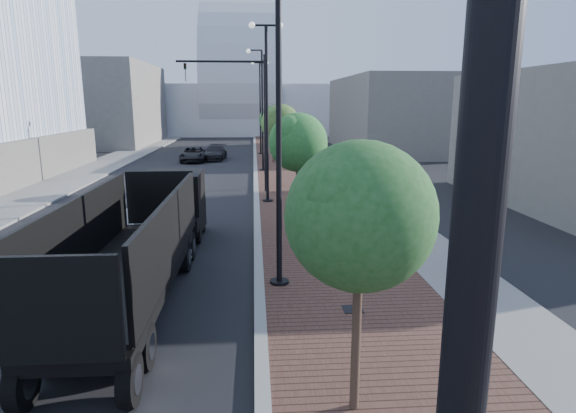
{
  "coord_description": "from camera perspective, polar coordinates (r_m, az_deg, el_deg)",
  "views": [
    {
      "loc": [
        -0.09,
        -3.4,
        5.39
      ],
      "look_at": [
        1.0,
        12.0,
        2.0
      ],
      "focal_mm": 29.9,
      "sensor_mm": 36.0,
      "label": 1
    }
  ],
  "objects": [
    {
      "name": "sidewalk",
      "position": [
        43.87,
        0.68,
        5.41
      ],
      "size": [
        7.0,
        140.0,
        0.12
      ],
      "primitive_type": "cube",
      "color": "#4C2D23",
      "rests_on": "ground"
    },
    {
      "name": "concrete_strip",
      "position": [
        44.18,
        4.18,
        5.44
      ],
      "size": [
        2.4,
        140.0,
        0.13
      ],
      "primitive_type": "cube",
      "color": "slate",
      "rests_on": "ground"
    },
    {
      "name": "curb",
      "position": [
        43.73,
        -3.92,
        5.38
      ],
      "size": [
        0.3,
        140.0,
        0.14
      ],
      "primitive_type": "cube",
      "color": "gray",
      "rests_on": "ground"
    },
    {
      "name": "west_sidewalk",
      "position": [
        45.59,
        -20.55,
        4.89
      ],
      "size": [
        4.0,
        140.0,
        0.12
      ],
      "primitive_type": "cube",
      "color": "slate",
      "rests_on": "ground"
    },
    {
      "name": "dump_truck",
      "position": [
        16.27,
        -15.31,
        -2.61
      ],
      "size": [
        2.38,
        13.33,
        3.1
      ],
      "rotation": [
        0.0,
        0.0,
        -0.0
      ],
      "color": "black",
      "rests_on": "ground"
    },
    {
      "name": "white_sedan",
      "position": [
        18.31,
        -15.76,
        -2.77
      ],
      "size": [
        3.27,
        4.81,
        1.5
      ],
      "primitive_type": "imported",
      "rotation": [
        0.0,
        0.0,
        0.41
      ],
      "color": "silver",
      "rests_on": "ground"
    },
    {
      "name": "dark_car_mid",
      "position": [
        44.93,
        -11.21,
        6.12
      ],
      "size": [
        2.44,
        4.89,
        1.33
      ],
      "primitive_type": "imported",
      "rotation": [
        0.0,
        0.0,
        0.05
      ],
      "color": "black",
      "rests_on": "ground"
    },
    {
      "name": "dark_car_far",
      "position": [
        45.89,
        -8.72,
        6.35
      ],
      "size": [
        2.24,
        4.77,
        1.35
      ],
      "primitive_type": "imported",
      "rotation": [
        0.0,
        0.0,
        -0.08
      ],
      "color": "black",
      "rests_on": "ground"
    },
    {
      "name": "pedestrian",
      "position": [
        15.64,
        20.26,
        -4.78
      ],
      "size": [
        0.72,
        0.47,
        1.97
      ],
      "primitive_type": "imported",
      "rotation": [
        0.0,
        0.0,
        3.14
      ],
      "color": "black",
      "rests_on": "ground"
    },
    {
      "name": "streetlight_0",
      "position": [
        1.66,
        21.02,
        -8.66
      ],
      "size": [
        1.72,
        0.56,
        9.28
      ],
      "color": "black",
      "rests_on": "ground"
    },
    {
      "name": "streetlight_1",
      "position": [
        13.45,
        -1.59,
        7.91
      ],
      "size": [
        1.44,
        0.56,
        9.21
      ],
      "color": "black",
      "rests_on": "ground"
    },
    {
      "name": "streetlight_2",
      "position": [
        25.42,
        -2.54,
        11.09
      ],
      "size": [
        1.72,
        0.56,
        9.28
      ],
      "color": "black",
      "rests_on": "ground"
    },
    {
      "name": "streetlight_3",
      "position": [
        37.42,
        -3.22,
        10.77
      ],
      "size": [
        1.44,
        0.56,
        9.21
      ],
      "color": "black",
      "rests_on": "ground"
    },
    {
      "name": "streetlight_4",
      "position": [
        49.41,
        -3.32,
        11.71
      ],
      "size": [
        1.72,
        0.56,
        9.28
      ],
      "color": "black",
      "rests_on": "ground"
    },
    {
      "name": "traffic_mast",
      "position": [
        28.4,
        -4.57,
        11.53
      ],
      "size": [
        5.09,
        0.2,
        8.0
      ],
      "color": "black",
      "rests_on": "ground"
    },
    {
      "name": "tree_0",
      "position": [
        7.84,
        8.87,
        -1.18
      ],
      "size": [
        2.49,
        2.46,
        4.82
      ],
      "color": "#382619",
      "rests_on": "ground"
    },
    {
      "name": "tree_1",
      "position": [
        18.57,
        1.34,
        7.59
      ],
      "size": [
        2.33,
        2.27,
        4.99
      ],
      "color": "#382619",
      "rests_on": "ground"
    },
    {
      "name": "tree_2",
      "position": [
        30.51,
        -0.79,
        9.78
      ],
      "size": [
        2.48,
        2.45,
        5.25
      ],
      "color": "#382619",
      "rests_on": "ground"
    },
    {
      "name": "tree_3",
      "position": [
        42.49,
        -1.73,
        10.27
      ],
      "size": [
        2.46,
        2.43,
        5.05
      ],
      "color": "#382619",
      "rests_on": "ground"
    },
    {
      "name": "convention_center",
      "position": [
        88.42,
        -5.42,
        12.74
      ],
      "size": [
        50.0,
        30.0,
        50.0
      ],
      "color": "#AFB3BA",
      "rests_on": "ground"
    },
    {
      "name": "commercial_block_nw",
      "position": [
        66.45,
        -21.92,
        11.19
      ],
      "size": [
        14.0,
        20.0,
        10.0
      ],
      "primitive_type": "cube",
      "color": "#67635D",
      "rests_on": "ground"
    },
    {
      "name": "commercial_block_ne",
      "position": [
        55.79,
        12.94,
        10.66
      ],
      "size": [
        12.0,
        22.0,
        8.0
      ],
      "primitive_type": "cube",
      "color": "#5F5B55",
      "rests_on": "ground"
    },
    {
      "name": "utility_cover_1",
      "position": [
        12.8,
        7.71,
        -12.0
      ],
      "size": [
        0.5,
        0.5,
        0.02
      ],
      "primitive_type": "cube",
      "color": "black",
      "rests_on": "sidewalk"
    },
    {
      "name": "utility_cover_2",
      "position": [
        23.15,
        2.23,
        -0.76
      ],
      "size": [
        0.5,
        0.5,
        0.02
      ],
      "primitive_type": "cube",
      "color": "black",
      "rests_on": "sidewalk"
    }
  ]
}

